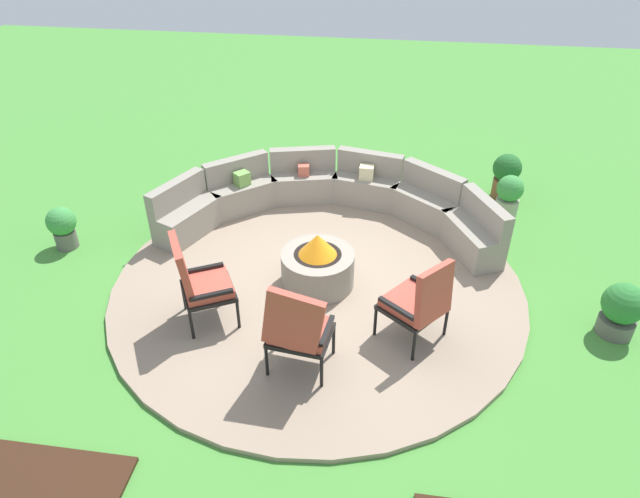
{
  "coord_description": "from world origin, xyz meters",
  "views": [
    {
      "loc": [
        0.85,
        -5.67,
        4.53
      ],
      "look_at": [
        0.0,
        0.2,
        0.45
      ],
      "focal_mm": 32.28,
      "sensor_mm": 36.0,
      "label": 1
    }
  ],
  "objects_px": {
    "potted_plant_0": "(62,226)",
    "potted_plant_2": "(622,309)",
    "fire_pit": "(318,265)",
    "potted_plant_3": "(509,194)",
    "lounge_chair_back_left": "(420,301)",
    "lounge_chair_front_left": "(198,281)",
    "lounge_chair_front_right": "(297,329)",
    "potted_plant_1": "(506,174)",
    "curved_stone_bench": "(331,200)"
  },
  "relations": [
    {
      "from": "lounge_chair_front_right",
      "to": "potted_plant_2",
      "type": "xyz_separation_m",
      "value": [
        3.47,
        1.15,
        -0.29
      ]
    },
    {
      "from": "potted_plant_1",
      "to": "potted_plant_3",
      "type": "xyz_separation_m",
      "value": [
        -0.01,
        -0.55,
        -0.05
      ]
    },
    {
      "from": "potted_plant_3",
      "to": "potted_plant_0",
      "type": "bearing_deg",
      "value": -163.86
    },
    {
      "from": "lounge_chair_back_left",
      "to": "potted_plant_0",
      "type": "bearing_deg",
      "value": 113.45
    },
    {
      "from": "potted_plant_0",
      "to": "potted_plant_2",
      "type": "relative_size",
      "value": 0.93
    },
    {
      "from": "fire_pit",
      "to": "potted_plant_2",
      "type": "distance_m",
      "value": 3.5
    },
    {
      "from": "curved_stone_bench",
      "to": "lounge_chair_front_left",
      "type": "relative_size",
      "value": 4.17
    },
    {
      "from": "lounge_chair_front_left",
      "to": "potted_plant_2",
      "type": "distance_m",
      "value": 4.73
    },
    {
      "from": "lounge_chair_back_left",
      "to": "potted_plant_2",
      "type": "relative_size",
      "value": 1.61
    },
    {
      "from": "potted_plant_0",
      "to": "potted_plant_3",
      "type": "xyz_separation_m",
      "value": [
        6.17,
        1.78,
        0.01
      ]
    },
    {
      "from": "potted_plant_3",
      "to": "lounge_chair_front_right",
      "type": "bearing_deg",
      "value": -124.8
    },
    {
      "from": "curved_stone_bench",
      "to": "potted_plant_3",
      "type": "bearing_deg",
      "value": 12.86
    },
    {
      "from": "lounge_chair_front_right",
      "to": "potted_plant_3",
      "type": "height_order",
      "value": "lounge_chair_front_right"
    },
    {
      "from": "potted_plant_2",
      "to": "lounge_chair_front_right",
      "type": "bearing_deg",
      "value": -161.67
    },
    {
      "from": "lounge_chair_front_left",
      "to": "potted_plant_3",
      "type": "distance_m",
      "value": 4.88
    },
    {
      "from": "lounge_chair_back_left",
      "to": "lounge_chair_front_right",
      "type": "bearing_deg",
      "value": 156.16
    },
    {
      "from": "fire_pit",
      "to": "curved_stone_bench",
      "type": "bearing_deg",
      "value": 91.32
    },
    {
      "from": "fire_pit",
      "to": "curved_stone_bench",
      "type": "distance_m",
      "value": 1.6
    },
    {
      "from": "lounge_chair_back_left",
      "to": "potted_plant_1",
      "type": "height_order",
      "value": "lounge_chair_back_left"
    },
    {
      "from": "lounge_chair_back_left",
      "to": "potted_plant_3",
      "type": "relative_size",
      "value": 1.66
    },
    {
      "from": "fire_pit",
      "to": "potted_plant_2",
      "type": "relative_size",
      "value": 1.37
    },
    {
      "from": "fire_pit",
      "to": "potted_plant_3",
      "type": "xyz_separation_m",
      "value": [
        2.57,
        2.19,
        0.0
      ]
    },
    {
      "from": "potted_plant_2",
      "to": "potted_plant_3",
      "type": "height_order",
      "value": "potted_plant_2"
    },
    {
      "from": "lounge_chair_back_left",
      "to": "fire_pit",
      "type": "bearing_deg",
      "value": 93.74
    },
    {
      "from": "lounge_chair_front_left",
      "to": "fire_pit",
      "type": "bearing_deg",
      "value": 97.48
    },
    {
      "from": "fire_pit",
      "to": "lounge_chair_back_left",
      "type": "relative_size",
      "value": 0.86
    },
    {
      "from": "curved_stone_bench",
      "to": "lounge_chair_front_right",
      "type": "xyz_separation_m",
      "value": [
        0.05,
        -3.08,
        0.26
      ]
    },
    {
      "from": "fire_pit",
      "to": "lounge_chair_front_left",
      "type": "relative_size",
      "value": 0.8
    },
    {
      "from": "lounge_chair_front_right",
      "to": "potted_plant_2",
      "type": "bearing_deg",
      "value": 25.56
    },
    {
      "from": "potted_plant_0",
      "to": "potted_plant_3",
      "type": "relative_size",
      "value": 0.96
    },
    {
      "from": "curved_stone_bench",
      "to": "potted_plant_1",
      "type": "bearing_deg",
      "value": 23.67
    },
    {
      "from": "fire_pit",
      "to": "potted_plant_0",
      "type": "relative_size",
      "value": 1.48
    },
    {
      "from": "lounge_chair_front_right",
      "to": "potted_plant_1",
      "type": "xyz_separation_m",
      "value": [
        2.57,
        4.23,
        -0.24
      ]
    },
    {
      "from": "lounge_chair_front_right",
      "to": "fire_pit",
      "type": "bearing_deg",
      "value": 97.87
    },
    {
      "from": "curved_stone_bench",
      "to": "lounge_chair_front_left",
      "type": "height_order",
      "value": "lounge_chair_front_left"
    },
    {
      "from": "fire_pit",
      "to": "lounge_chair_front_right",
      "type": "xyz_separation_m",
      "value": [
        0.02,
        -1.49,
        0.29
      ]
    },
    {
      "from": "potted_plant_0",
      "to": "potted_plant_2",
      "type": "distance_m",
      "value": 7.12
    },
    {
      "from": "curved_stone_bench",
      "to": "lounge_chair_front_left",
      "type": "xyz_separation_m",
      "value": [
        -1.17,
        -2.47,
        0.26
      ]
    },
    {
      "from": "potted_plant_2",
      "to": "potted_plant_0",
      "type": "bearing_deg",
      "value": 173.99
    },
    {
      "from": "lounge_chair_back_left",
      "to": "potted_plant_3",
      "type": "bearing_deg",
      "value": 13.94
    },
    {
      "from": "potted_plant_0",
      "to": "curved_stone_bench",
      "type": "bearing_deg",
      "value": 18.47
    },
    {
      "from": "fire_pit",
      "to": "lounge_chair_back_left",
      "type": "height_order",
      "value": "lounge_chair_back_left"
    },
    {
      "from": "lounge_chair_front_right",
      "to": "potted_plant_0",
      "type": "distance_m",
      "value": 4.09
    },
    {
      "from": "curved_stone_bench",
      "to": "lounge_chair_front_left",
      "type": "bearing_deg",
      "value": -115.47
    },
    {
      "from": "potted_plant_0",
      "to": "potted_plant_3",
      "type": "distance_m",
      "value": 6.42
    },
    {
      "from": "fire_pit",
      "to": "lounge_chair_front_right",
      "type": "relative_size",
      "value": 0.79
    },
    {
      "from": "lounge_chair_back_left",
      "to": "curved_stone_bench",
      "type": "bearing_deg",
      "value": 65.41
    },
    {
      "from": "lounge_chair_front_right",
      "to": "potted_plant_0",
      "type": "height_order",
      "value": "lounge_chair_front_right"
    },
    {
      "from": "curved_stone_bench",
      "to": "potted_plant_0",
      "type": "distance_m",
      "value": 3.75
    },
    {
      "from": "lounge_chair_front_left",
      "to": "potted_plant_1",
      "type": "distance_m",
      "value": 5.24
    }
  ]
}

